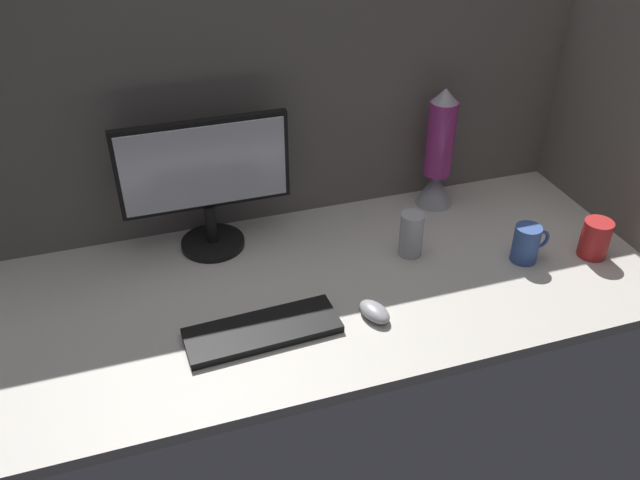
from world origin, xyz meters
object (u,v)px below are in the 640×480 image
Objects in this scene: keyboard at (263,330)px; mouse at (374,312)px; mug_steel at (411,234)px; monitor at (206,179)px; lava_lamp at (438,158)px; mug_ceramic_blue at (527,243)px; mug_red_plastic at (595,239)px.

keyboard is 27.83cm from mouse.
mug_steel is (47.30, 19.71, 5.45)cm from keyboard.
monitor is 1.22× the size of lava_lamp.
mouse is 49.69cm from mug_ceramic_blue.
monitor is 46.29cm from keyboard.
mug_ceramic_blue is 0.29× the size of lava_lamp.
keyboard is at bearing -157.38° from mug_steel.
mug_steel reaches higher than mug_red_plastic.
keyboard is 51.53cm from mug_steel.
lava_lamp is (-29.49, 39.48, 10.44)cm from mug_red_plastic.
keyboard is at bearing 157.40° from mouse.
monitor reaches higher than mug_ceramic_blue.
lava_lamp is (38.36, 45.50, 14.21)cm from mouse.
monitor is 58.25cm from mug_steel.
mouse is 0.88× the size of mug_ceramic_blue.
lava_lamp is (-10.19, 35.64, 10.51)cm from mug_ceramic_blue.
mug_steel is 0.34× the size of lava_lamp.
mug_red_plastic is 50.92cm from mug_steel.
mug_ceramic_blue reaches higher than mouse.
lava_lamp is at bearing 30.31° from keyboard.
lava_lamp is at bearing 105.96° from mug_ceramic_blue.
monitor reaches higher than mug_steel.
mug_red_plastic is 0.85× the size of mug_steel.
mug_red_plastic is at bearing -12.26° from mouse.
mug_steel is at bearing 19.90° from keyboard.
mug_ceramic_blue is 31.52cm from mug_steel.
lava_lamp is at bearing 32.53° from mouse.
keyboard is at bearing -83.51° from monitor.
mug_red_plastic is at bearing -0.64° from keyboard.
lava_lamp reaches higher than keyboard.
monitor is 4.82× the size of mouse.
mug_ceramic_blue is (48.56, 9.86, 3.70)cm from mouse.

